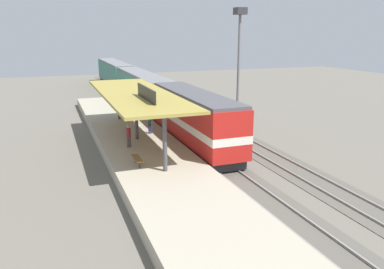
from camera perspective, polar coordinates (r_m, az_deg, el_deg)
The scene contains 12 objects.
ground_plane at distance 33.89m, azimuth 2.90°, elevation -1.07°, with size 120.00×120.00×0.00m, color #666056.
track_near at distance 33.16m, azimuth -0.28°, elevation -1.35°, with size 3.20×110.00×0.16m.
track_far at distance 34.96m, azimuth 6.81°, elevation -0.60°, with size 3.20×110.00×0.16m.
platform at distance 31.82m, azimuth -8.08°, elevation -1.42°, with size 6.00×44.00×0.90m, color #A89E89.
station_canopy at distance 30.84m, azimuth -8.32°, elevation 5.84°, with size 5.20×18.00×4.70m.
platform_bench at distance 25.36m, azimuth -8.10°, elevation -3.55°, with size 0.44×1.70×0.50m.
locomotive at distance 31.71m, azimuth 0.31°, elevation 2.33°, with size 2.93×14.43×4.44m.
passenger_carriage_front at distance 48.70m, azimuth -7.27°, elevation 6.52°, with size 2.90×20.00×4.24m.
passenger_carriage_rear at distance 68.97m, azimuth -11.34°, elevation 8.78°, with size 2.90×20.00×4.24m.
light_mast at distance 40.99m, azimuth 7.01°, elevation 13.51°, with size 1.10×1.10×11.70m.
person_waiting at distance 29.28m, azimuth -9.34°, elevation -0.05°, with size 0.34×0.34×1.71m.
person_walking at distance 33.02m, azimuth -6.20°, elevation 1.76°, with size 0.34×0.34×1.71m.
Camera 1 is at (-10.99, -29.88, 9.30)m, focal length 36.12 mm.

